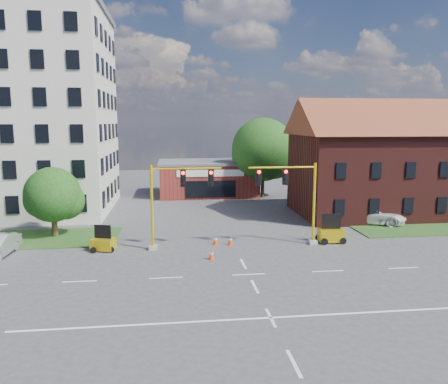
# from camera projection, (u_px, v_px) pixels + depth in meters

# --- Properties ---
(ground) EXTENTS (120.00, 120.00, 0.00)m
(ground) POSITION_uv_depth(u_px,v_px,m) (249.00, 274.00, 26.58)
(ground) COLOR #3F3F42
(ground) RESTS_ON ground
(grass_verge_ne) EXTENTS (14.00, 4.00, 0.08)m
(grass_verge_ne) POSITION_uv_depth(u_px,v_px,m) (437.00, 230.00, 37.51)
(grass_verge_ne) COLOR #21481B
(grass_verge_ne) RESTS_ON ground
(lane_markings) EXTENTS (60.00, 36.00, 0.01)m
(lane_markings) POSITION_uv_depth(u_px,v_px,m) (258.00, 293.00, 23.64)
(lane_markings) COLOR white
(lane_markings) RESTS_ON ground
(office_block) EXTENTS (18.40, 15.40, 20.60)m
(office_block) POSITION_uv_depth(u_px,v_px,m) (17.00, 111.00, 44.07)
(office_block) COLOR beige
(office_block) RESTS_ON ground
(brick_shop) EXTENTS (12.40, 8.40, 4.30)m
(brick_shop) POSITION_uv_depth(u_px,v_px,m) (208.00, 178.00, 55.63)
(brick_shop) COLOR maroon
(brick_shop) RESTS_ON ground
(townhouse_row) EXTENTS (21.00, 11.00, 11.50)m
(townhouse_row) POSITION_uv_depth(u_px,v_px,m) (399.00, 155.00, 43.44)
(townhouse_row) COLOR #481915
(townhouse_row) RESTS_ON ground
(tree_large) EXTENTS (8.06, 7.67, 9.71)m
(tree_large) POSITION_uv_depth(u_px,v_px,m) (266.00, 152.00, 53.04)
(tree_large) COLOR #3E2B16
(tree_large) RESTS_ON ground
(tree_nw_front) EXTENTS (4.62, 4.40, 5.67)m
(tree_nw_front) POSITION_uv_depth(u_px,v_px,m) (56.00, 196.00, 34.81)
(tree_nw_front) COLOR #3E2B16
(tree_nw_front) RESTS_ON ground
(signal_mast_west) EXTENTS (5.30, 0.60, 6.20)m
(signal_mast_west) POSITION_uv_depth(u_px,v_px,m) (175.00, 196.00, 31.33)
(signal_mast_west) COLOR gray
(signal_mast_west) RESTS_ON ground
(signal_mast_east) EXTENTS (5.30, 0.60, 6.20)m
(signal_mast_east) POSITION_uv_depth(u_px,v_px,m) (293.00, 194.00, 32.35)
(signal_mast_east) COLOR gray
(signal_mast_east) RESTS_ON ground
(trailer_west) EXTENTS (1.84, 1.49, 1.82)m
(trailer_west) POSITION_uv_depth(u_px,v_px,m) (103.00, 243.00, 31.41)
(trailer_west) COLOR yellow
(trailer_west) RESTS_ON ground
(trailer_east) EXTENTS (1.98, 1.42, 2.13)m
(trailer_east) POSITION_uv_depth(u_px,v_px,m) (331.00, 234.00, 33.60)
(trailer_east) COLOR yellow
(trailer_east) RESTS_ON ground
(cone_a) EXTENTS (0.40, 0.40, 0.70)m
(cone_a) POSITION_uv_depth(u_px,v_px,m) (211.00, 255.00, 29.40)
(cone_a) COLOR #F33F0C
(cone_a) RESTS_ON ground
(cone_b) EXTENTS (0.40, 0.40, 0.70)m
(cone_b) POSITION_uv_depth(u_px,v_px,m) (216.00, 240.00, 32.97)
(cone_b) COLOR #F33F0C
(cone_b) RESTS_ON ground
(cone_c) EXTENTS (0.40, 0.40, 0.70)m
(cone_c) POSITION_uv_depth(u_px,v_px,m) (230.00, 240.00, 32.93)
(cone_c) COLOR #F33F0C
(cone_c) RESTS_ON ground
(cone_d) EXTENTS (0.40, 0.40, 0.70)m
(cone_d) POSITION_uv_depth(u_px,v_px,m) (335.00, 237.00, 34.07)
(cone_d) COLOR #F33F0C
(cone_d) RESTS_ON ground
(pickup_white) EXTENTS (6.58, 5.02, 1.66)m
(pickup_white) POSITION_uv_depth(u_px,v_px,m) (371.00, 215.00, 39.81)
(pickup_white) COLOR white
(pickup_white) RESTS_ON ground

